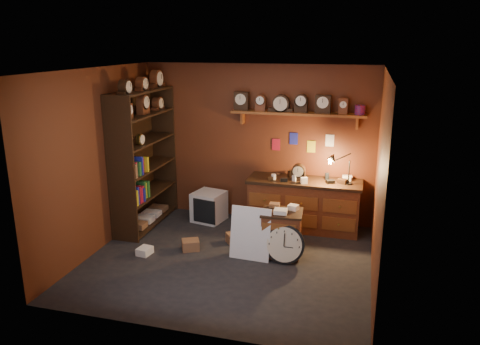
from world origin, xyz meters
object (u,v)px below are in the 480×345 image
shelving_unit (142,153)px  big_round_clock (285,244)px  workbench (304,202)px  low_cabinet (282,231)px

shelving_unit → big_round_clock: (2.58, -0.85, -0.97)m
shelving_unit → workbench: size_ratio=1.38×
shelving_unit → low_cabinet: (2.49, -0.60, -0.88)m
workbench → big_round_clock: size_ratio=3.26×
low_cabinet → shelving_unit: bearing=162.1°
big_round_clock → low_cabinet: bearing=109.6°
low_cabinet → big_round_clock: low_cabinet is taller
shelving_unit → low_cabinet: 2.71m
low_cabinet → big_round_clock: (0.09, -0.26, -0.09)m
shelving_unit → workbench: 2.83m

